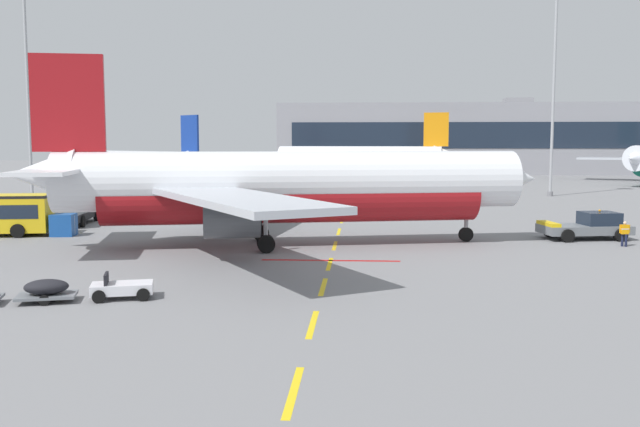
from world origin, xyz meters
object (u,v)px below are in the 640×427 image
Objects in this scene: apron_light_mast_near at (26,55)px; apron_light_mast_far at (554,67)px; catering_truck at (75,204)px; baggage_train at (47,290)px; pushback_tug at (588,226)px; uld_cargo_container at (64,225)px; fuel_service_truck at (271,195)px; ground_crew_worker at (625,232)px; airliner_mid_left at (362,159)px; airliner_far_center at (145,164)px; airliner_foreground at (284,186)px.

apron_light_mast_near reaches higher than apron_light_mast_far.
baggage_train is (10.62, -27.65, -1.12)m from catering_truck.
pushback_tug reaches higher than uld_cargo_container.
fuel_service_truck is 4.38× the size of ground_crew_worker.
baggage_train is 0.33× the size of apron_light_mast_far.
apron_light_mast_near is (-31.16, 14.12, 15.47)m from fuel_service_truck.
fuel_service_truck is at bearing -24.37° from apron_light_mast_near.
ground_crew_worker is at bearing 30.15° from baggage_train.
uld_cargo_container is (-38.85, 2.71, -0.14)m from ground_crew_worker.
uld_cargo_container is at bearing 112.38° from baggage_train.
catering_truck is at bearing -108.82° from airliner_mid_left.
ground_crew_worker is at bearing -49.62° from airliner_far_center.
pushback_tug is at bearing -9.28° from catering_truck.
airliner_foreground is 21.93m from catering_truck.
baggage_train is 72.89m from apron_light_mast_far.
apron_light_mast_far is at bearing 7.13° from apron_light_mast_near.
apron_light_mast_far is (37.10, 60.75, 15.67)m from baggage_train.
airliner_foreground is 19.64× the size of uld_cargo_container.
airliner_far_center is 3.75× the size of catering_truck.
baggage_train is 35.21m from ground_crew_worker.
airliner_mid_left is 1.31× the size of apron_light_mast_far.
apron_light_mast_far is at bearing -56.57° from airliner_mid_left.
pushback_tug is 76.09m from airliner_far_center.
airliner_far_center is at bearing 130.38° from ground_crew_worker.
baggage_train is 61.46m from apron_light_mast_near.
uld_cargo_container reaches higher than baggage_train.
airliner_mid_left is at bearing 48.09° from apron_light_mast_near.
pushback_tug is (20.95, 4.45, -3.05)m from airliner_foreground.
pushback_tug is 30.37m from fuel_service_truck.
airliner_foreground reaches higher than airliner_mid_left.
apron_light_mast_far is at bearing 58.59° from baggage_train.
pushback_tug is 0.74× the size of baggage_train.
catering_truck is (-39.81, 6.51, 0.74)m from pushback_tug.
airliner_mid_left is at bearing 81.55° from fuel_service_truck.
baggage_train is at bearing -97.66° from airliner_mid_left.
airliner_far_center is 59.27m from uld_cargo_container.
airliner_mid_left is 4.72× the size of catering_truck.
airliner_mid_left is 73.48m from catering_truck.
ground_crew_worker is at bearing 2.56° from airliner_foreground.
pushback_tug is at bearing 11.99° from airliner_foreground.
airliner_far_center is (-34.11, -18.93, -0.43)m from airliner_mid_left.
baggage_train is (-29.18, -21.14, -0.38)m from pushback_tug.
apron_light_mast_near is (-18.39, 32.37, 16.31)m from uld_cargo_container.
airliner_mid_left is 20.64× the size of ground_crew_worker.
airliner_far_center reaches higher than baggage_train.
catering_truck is at bearing -78.36° from airliner_far_center.
fuel_service_truck is (25.42, -39.59, -1.83)m from airliner_far_center.
baggage_train is at bearing -67.62° from uld_cargo_container.
fuel_service_truck is at bearing 141.20° from ground_crew_worker.
catering_truck is at bearing -57.23° from apron_light_mast_near.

